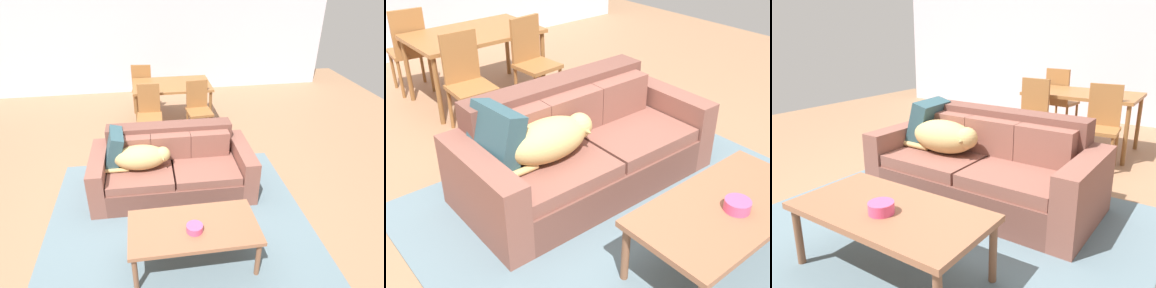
% 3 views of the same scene
% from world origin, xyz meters
% --- Properties ---
extents(ground_plane, '(10.00, 10.00, 0.00)m').
position_xyz_m(ground_plane, '(0.00, 0.00, 0.00)').
color(ground_plane, '#966E4F').
extents(area_rug, '(3.05, 2.95, 0.01)m').
position_xyz_m(area_rug, '(0.13, -0.63, 0.01)').
color(area_rug, slate).
rests_on(area_rug, ground).
extents(couch, '(2.04, 0.99, 0.80)m').
position_xyz_m(couch, '(0.13, 0.13, 0.31)').
color(couch, brown).
rests_on(couch, ground).
extents(dog_on_left_cushion, '(0.81, 0.35, 0.30)m').
position_xyz_m(dog_on_left_cushion, '(-0.24, 0.02, 0.57)').
color(dog_on_left_cushion, tan).
rests_on(dog_on_left_cushion, couch).
extents(throw_pillow_by_left_arm, '(0.30, 0.47, 0.47)m').
position_xyz_m(throw_pillow_by_left_arm, '(-0.59, 0.20, 0.62)').
color(throw_pillow_by_left_arm, '#2E4D57').
rests_on(throw_pillow_by_left_arm, couch).
extents(coffee_table, '(1.25, 0.65, 0.46)m').
position_xyz_m(coffee_table, '(0.21, -1.16, 0.41)').
color(coffee_table, '#935E41').
rests_on(coffee_table, ground).
extents(bowl_on_coffee_table, '(0.16, 0.16, 0.07)m').
position_xyz_m(bowl_on_coffee_table, '(0.21, -1.22, 0.49)').
color(bowl_on_coffee_table, '#EA4C7F').
rests_on(bowl_on_coffee_table, coffee_table).
extents(dining_table, '(1.37, 0.85, 0.74)m').
position_xyz_m(dining_table, '(0.34, 2.18, 0.67)').
color(dining_table, '#946033').
rests_on(dining_table, ground).
extents(dining_chair_near_left, '(0.42, 0.42, 0.94)m').
position_xyz_m(dining_chair_near_left, '(-0.09, 1.55, 0.52)').
color(dining_chair_near_left, '#946033').
rests_on(dining_chair_near_left, ground).
extents(dining_chair_near_right, '(0.43, 0.43, 0.93)m').
position_xyz_m(dining_chair_near_right, '(0.74, 1.65, 0.51)').
color(dining_chair_near_right, '#946033').
rests_on(dining_chair_near_right, ground).
extents(dining_chair_far_left, '(0.45, 0.45, 0.97)m').
position_xyz_m(dining_chair_far_left, '(-0.16, 2.75, 0.54)').
color(dining_chair_far_left, '#946033').
rests_on(dining_chair_far_left, ground).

